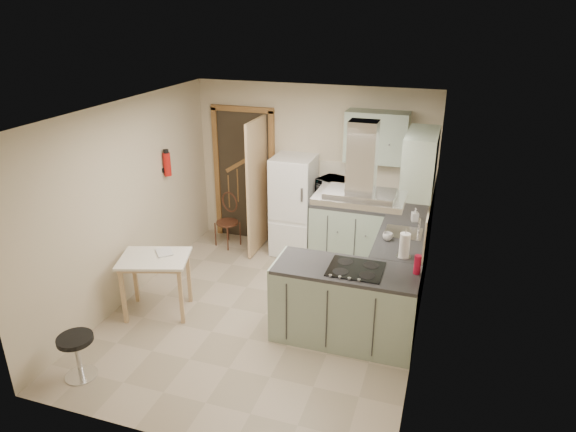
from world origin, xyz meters
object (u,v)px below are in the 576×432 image
(bentwood_chair, at_px, (227,223))
(fridge, at_px, (294,205))
(drop_leaf_table, at_px, (157,285))
(extractor_hood, at_px, (360,198))
(microwave, at_px, (338,190))
(peninsula, at_px, (345,304))
(stool, at_px, (78,356))

(bentwood_chair, bearing_deg, fridge, 28.70)
(drop_leaf_table, distance_m, bentwood_chair, 2.02)
(fridge, xyz_separation_m, drop_leaf_table, (-1.06, -2.15, -0.38))
(extractor_hood, distance_m, bentwood_chair, 3.29)
(extractor_hood, xyz_separation_m, microwave, (-0.66, 2.01, -0.66))
(peninsula, relative_size, drop_leaf_table, 1.94)
(peninsula, bearing_deg, extractor_hood, 0.00)
(bentwood_chair, bearing_deg, peninsula, -17.44)
(extractor_hood, bearing_deg, fridge, 123.79)
(bentwood_chair, distance_m, microwave, 1.84)
(peninsula, bearing_deg, drop_leaf_table, -175.82)
(fridge, distance_m, extractor_hood, 2.57)
(extractor_hood, distance_m, drop_leaf_table, 2.74)
(fridge, bearing_deg, extractor_hood, -56.21)
(fridge, distance_m, microwave, 0.73)
(fridge, distance_m, bentwood_chair, 1.11)
(peninsula, distance_m, microwave, 2.17)
(microwave, bearing_deg, bentwood_chair, -152.18)
(microwave, bearing_deg, extractor_hood, -49.19)
(fridge, relative_size, extractor_hood, 1.67)
(fridge, bearing_deg, microwave, 2.56)
(bentwood_chair, height_order, microwave, microwave)
(fridge, relative_size, microwave, 2.63)
(extractor_hood, relative_size, stool, 1.89)
(extractor_hood, relative_size, bentwood_chair, 1.17)
(fridge, bearing_deg, peninsula, -58.26)
(peninsula, distance_m, bentwood_chair, 2.93)
(stool, distance_m, microwave, 4.03)
(peninsula, relative_size, stool, 3.25)
(peninsula, xyz_separation_m, stool, (-2.41, -1.47, -0.21))
(bentwood_chair, xyz_separation_m, stool, (-0.14, -3.32, -0.15))
(extractor_hood, relative_size, microwave, 1.58)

